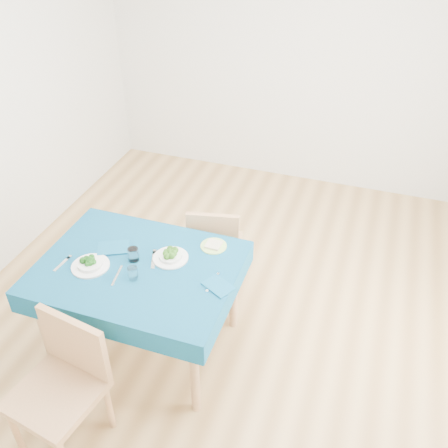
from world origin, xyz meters
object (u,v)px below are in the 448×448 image
(bowl_near, at_px, (90,262))
(side_plate, at_px, (214,246))
(table, at_px, (143,307))
(chair_near, at_px, (50,378))
(chair_far, at_px, (216,241))
(bowl_far, at_px, (170,254))

(bowl_near, bearing_deg, side_plate, 33.70)
(table, distance_m, side_plate, 0.66)
(chair_near, bearing_deg, side_plate, 75.17)
(table, bearing_deg, chair_far, 70.03)
(bowl_far, relative_size, side_plate, 1.31)
(bowl_far, bearing_deg, bowl_near, -152.00)
(chair_far, bearing_deg, bowl_near, 45.03)
(chair_far, relative_size, bowl_near, 3.90)
(table, distance_m, chair_near, 0.87)
(bowl_far, distance_m, side_plate, 0.31)
(chair_near, distance_m, chair_far, 1.64)
(chair_near, distance_m, bowl_near, 0.77)
(bowl_near, distance_m, side_plate, 0.83)
(chair_far, height_order, bowl_near, chair_far)
(table, relative_size, bowl_near, 5.22)
(bowl_far, bearing_deg, chair_far, 80.97)
(chair_near, relative_size, side_plate, 6.43)
(chair_far, xyz_separation_m, side_plate, (0.13, -0.40, 0.28))
(table, bearing_deg, bowl_near, -159.54)
(chair_far, distance_m, side_plate, 0.51)
(chair_far, relative_size, side_plate, 5.34)
(table, bearing_deg, chair_near, -99.16)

